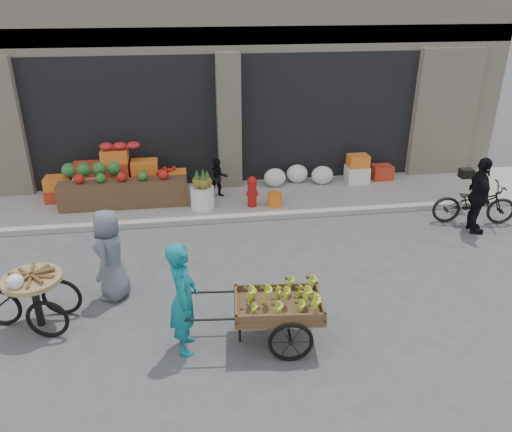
{
  "coord_description": "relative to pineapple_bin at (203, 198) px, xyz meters",
  "views": [
    {
      "loc": [
        -1.05,
        -6.64,
        4.61
      ],
      "look_at": [
        0.05,
        0.9,
        1.1
      ],
      "focal_mm": 35.0,
      "sensor_mm": 36.0,
      "label": 1
    }
  ],
  "objects": [
    {
      "name": "ground",
      "position": [
        0.75,
        -3.6,
        -0.37
      ],
      "size": [
        80.0,
        80.0,
        0.0
      ],
      "primitive_type": "plane",
      "color": "#424244",
      "rests_on": "ground"
    },
    {
      "name": "sidewalk",
      "position": [
        0.75,
        0.5,
        -0.31
      ],
      "size": [
        18.0,
        2.2,
        0.12
      ],
      "primitive_type": "cube",
      "color": "gray",
      "rests_on": "ground"
    },
    {
      "name": "building",
      "position": [
        0.75,
        4.43,
        3.0
      ],
      "size": [
        14.0,
        6.45,
        7.0
      ],
      "color": "beige",
      "rests_on": "ground"
    },
    {
      "name": "fruit_display",
      "position": [
        -1.73,
        0.78,
        0.3
      ],
      "size": [
        3.1,
        1.12,
        1.24
      ],
      "color": "#B72F19",
      "rests_on": "sidewalk"
    },
    {
      "name": "pineapple_bin",
      "position": [
        0.0,
        0.0,
        0.0
      ],
      "size": [
        0.52,
        0.52,
        0.5
      ],
      "primitive_type": "cylinder",
      "color": "silver",
      "rests_on": "sidewalk"
    },
    {
      "name": "fire_hydrant",
      "position": [
        1.1,
        -0.05,
        0.13
      ],
      "size": [
        0.22,
        0.22,
        0.71
      ],
      "color": "#A5140F",
      "rests_on": "sidewalk"
    },
    {
      "name": "orange_bucket",
      "position": [
        1.6,
        -0.1,
        -0.1
      ],
      "size": [
        0.32,
        0.32,
        0.3
      ],
      "primitive_type": "cylinder",
      "color": "orange",
      "rests_on": "sidewalk"
    },
    {
      "name": "right_bay_goods",
      "position": [
        3.36,
        1.1,
        0.04
      ],
      "size": [
        3.35,
        0.6,
        0.7
      ],
      "color": "silver",
      "rests_on": "sidewalk"
    },
    {
      "name": "seated_person",
      "position": [
        0.4,
        0.6,
        0.21
      ],
      "size": [
        0.51,
        0.43,
        0.93
      ],
      "primitive_type": "imported",
      "rotation": [
        0.0,
        0.0,
        0.17
      ],
      "color": "black",
      "rests_on": "sidewalk"
    },
    {
      "name": "banana_cart",
      "position": [
        0.79,
        -4.59,
        0.26
      ],
      "size": [
        2.15,
        1.04,
        0.87
      ],
      "rotation": [
        0.0,
        0.0,
        -0.1
      ],
      "color": "brown",
      "rests_on": "ground"
    },
    {
      "name": "vendor_woman",
      "position": [
        -0.46,
        -4.56,
        0.45
      ],
      "size": [
        0.41,
        0.61,
        1.65
      ],
      "primitive_type": "imported",
      "rotation": [
        0.0,
        0.0,
        1.54
      ],
      "color": "#10737D",
      "rests_on": "ground"
    },
    {
      "name": "tricycle_cart",
      "position": [
        -2.61,
        -3.73,
        0.2
      ],
      "size": [
        1.46,
        0.96,
        0.95
      ],
      "rotation": [
        0.0,
        0.0,
        -0.16
      ],
      "color": "#9E7F51",
      "rests_on": "ground"
    },
    {
      "name": "vendor_grey",
      "position": [
        -1.58,
        -3.1,
        0.39
      ],
      "size": [
        0.66,
        0.84,
        1.52
      ],
      "primitive_type": "imported",
      "rotation": [
        0.0,
        0.0,
        -1.83
      ],
      "color": "slate",
      "rests_on": "ground"
    },
    {
      "name": "bicycle",
      "position": [
        5.67,
        -1.33,
        0.08
      ],
      "size": [
        1.8,
        0.93,
        0.9
      ],
      "primitive_type": "imported",
      "rotation": [
        0.0,
        0.0,
        1.37
      ],
      "color": "black",
      "rests_on": "ground"
    },
    {
      "name": "cyclist",
      "position": [
        5.47,
        -1.73,
        0.43
      ],
      "size": [
        0.57,
        0.99,
        1.59
      ],
      "primitive_type": "imported",
      "rotation": [
        0.0,
        0.0,
        1.37
      ],
      "color": "black",
      "rests_on": "ground"
    }
  ]
}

